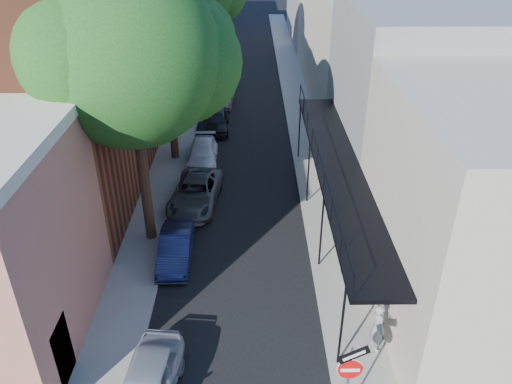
{
  "coord_description": "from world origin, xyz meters",
  "views": [
    {
      "loc": [
        0.6,
        -8.02,
        12.65
      ],
      "look_at": [
        0.77,
        9.2,
        2.8
      ],
      "focal_mm": 35.0,
      "sensor_mm": 36.0,
      "label": 1
    }
  ],
  "objects_px": {
    "parked_car_e": "(217,121)",
    "pedestrian": "(378,327)",
    "sign_post": "(350,372)",
    "parked_car_c": "(196,193)",
    "oak_mid": "(173,33)",
    "parked_car_d": "(203,153)",
    "parked_car_f": "(223,94)",
    "oak_near": "(143,58)",
    "parked_car_b": "(176,248)"
  },
  "relations": [
    {
      "from": "parked_car_b",
      "to": "parked_car_d",
      "type": "xyz_separation_m",
      "value": [
        0.36,
        9.03,
        -0.02
      ]
    },
    {
      "from": "parked_car_d",
      "to": "parked_car_e",
      "type": "bearing_deg",
      "value": 82.73
    },
    {
      "from": "parked_car_f",
      "to": "sign_post",
      "type": "bearing_deg",
      "value": -76.82
    },
    {
      "from": "sign_post",
      "to": "oak_near",
      "type": "distance_m",
      "value": 12.77
    },
    {
      "from": "oak_near",
      "to": "oak_mid",
      "type": "relative_size",
      "value": 1.12
    },
    {
      "from": "oak_mid",
      "to": "parked_car_f",
      "type": "bearing_deg",
      "value": 77.86
    },
    {
      "from": "parked_car_c",
      "to": "pedestrian",
      "type": "height_order",
      "value": "pedestrian"
    },
    {
      "from": "oak_mid",
      "to": "parked_car_d",
      "type": "xyz_separation_m",
      "value": [
        1.26,
        -0.71,
        -6.48
      ]
    },
    {
      "from": "parked_car_f",
      "to": "parked_car_c",
      "type": "bearing_deg",
      "value": -89.35
    },
    {
      "from": "sign_post",
      "to": "oak_mid",
      "type": "relative_size",
      "value": 0.29
    },
    {
      "from": "sign_post",
      "to": "parked_car_d",
      "type": "height_order",
      "value": "sign_post"
    },
    {
      "from": "oak_mid",
      "to": "sign_post",
      "type": "bearing_deg",
      "value": -69.14
    },
    {
      "from": "oak_mid",
      "to": "pedestrian",
      "type": "bearing_deg",
      "value": -61.29
    },
    {
      "from": "parked_car_e",
      "to": "parked_car_f",
      "type": "bearing_deg",
      "value": 85.76
    },
    {
      "from": "parked_car_f",
      "to": "pedestrian",
      "type": "distance_m",
      "value": 24.5
    },
    {
      "from": "sign_post",
      "to": "oak_mid",
      "type": "distance_m",
      "value": 19.14
    },
    {
      "from": "oak_mid",
      "to": "parked_car_d",
      "type": "height_order",
      "value": "oak_mid"
    },
    {
      "from": "parked_car_e",
      "to": "pedestrian",
      "type": "xyz_separation_m",
      "value": [
        6.26,
        -18.66,
        0.37
      ]
    },
    {
      "from": "sign_post",
      "to": "parked_car_e",
      "type": "xyz_separation_m",
      "value": [
        -4.82,
        21.28,
        -1.38
      ]
    },
    {
      "from": "sign_post",
      "to": "parked_car_c",
      "type": "xyz_separation_m",
      "value": [
        -5.27,
        11.94,
        -1.39
      ]
    },
    {
      "from": "oak_mid",
      "to": "parked_car_e",
      "type": "xyz_separation_m",
      "value": [
        1.76,
        4.02,
        -6.4
      ]
    },
    {
      "from": "sign_post",
      "to": "parked_car_b",
      "type": "relative_size",
      "value": 0.83
    },
    {
      "from": "oak_near",
      "to": "pedestrian",
      "type": "bearing_deg",
      "value": -39.95
    },
    {
      "from": "parked_car_c",
      "to": "sign_post",
      "type": "bearing_deg",
      "value": -60.23
    },
    {
      "from": "oak_near",
      "to": "parked_car_f",
      "type": "relative_size",
      "value": 2.7
    },
    {
      "from": "oak_mid",
      "to": "parked_car_b",
      "type": "relative_size",
      "value": 2.84
    },
    {
      "from": "oak_near",
      "to": "parked_car_b",
      "type": "distance_m",
      "value": 7.55
    },
    {
      "from": "oak_mid",
      "to": "parked_car_e",
      "type": "distance_m",
      "value": 7.76
    },
    {
      "from": "oak_mid",
      "to": "parked_car_d",
      "type": "distance_m",
      "value": 6.64
    },
    {
      "from": "parked_car_c",
      "to": "parked_car_e",
      "type": "bearing_deg",
      "value": 93.17
    },
    {
      "from": "parked_car_d",
      "to": "parked_car_b",
      "type": "bearing_deg",
      "value": -93.48
    },
    {
      "from": "parked_car_d",
      "to": "parked_car_e",
      "type": "xyz_separation_m",
      "value": [
        0.5,
        4.73,
        0.08
      ]
    },
    {
      "from": "parked_car_e",
      "to": "pedestrian",
      "type": "height_order",
      "value": "pedestrian"
    },
    {
      "from": "sign_post",
      "to": "parked_car_c",
      "type": "bearing_deg",
      "value": 113.81
    },
    {
      "from": "pedestrian",
      "to": "parked_car_c",
      "type": "bearing_deg",
      "value": 22.33
    },
    {
      "from": "parked_car_b",
      "to": "parked_car_e",
      "type": "relative_size",
      "value": 0.94
    },
    {
      "from": "oak_near",
      "to": "parked_car_b",
      "type": "bearing_deg",
      "value": -64.34
    },
    {
      "from": "sign_post",
      "to": "parked_car_f",
      "type": "bearing_deg",
      "value": 99.94
    },
    {
      "from": "oak_near",
      "to": "sign_post",
      "type": "bearing_deg",
      "value": -54.91
    },
    {
      "from": "parked_car_c",
      "to": "parked_car_d",
      "type": "relative_size",
      "value": 1.18
    },
    {
      "from": "oak_mid",
      "to": "parked_car_f",
      "type": "relative_size",
      "value": 2.42
    },
    {
      "from": "parked_car_d",
      "to": "parked_car_f",
      "type": "xyz_separation_m",
      "value": [
        0.7,
        9.8,
        0.12
      ]
    },
    {
      "from": "sign_post",
      "to": "parked_car_c",
      "type": "height_order",
      "value": "sign_post"
    },
    {
      "from": "sign_post",
      "to": "parked_car_f",
      "type": "xyz_separation_m",
      "value": [
        -4.62,
        26.36,
        -1.34
      ]
    },
    {
      "from": "sign_post",
      "to": "parked_car_e",
      "type": "bearing_deg",
      "value": 102.75
    },
    {
      "from": "parked_car_d",
      "to": "parked_car_f",
      "type": "relative_size",
      "value": 0.93
    },
    {
      "from": "parked_car_c",
      "to": "parked_car_f",
      "type": "relative_size",
      "value": 1.1
    },
    {
      "from": "parked_car_b",
      "to": "parked_car_f",
      "type": "distance_m",
      "value": 18.87
    },
    {
      "from": "parked_car_e",
      "to": "parked_car_b",
      "type": "bearing_deg",
      "value": -95.61
    },
    {
      "from": "parked_car_d",
      "to": "parked_car_e",
      "type": "distance_m",
      "value": 4.75
    }
  ]
}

